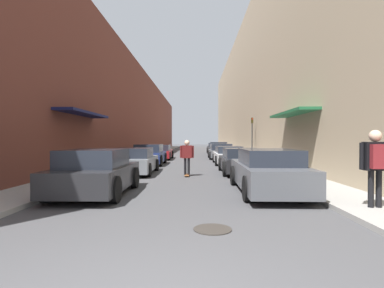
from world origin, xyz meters
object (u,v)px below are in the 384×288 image
parked_car_left_2 (149,155)px  pedestrian (376,159)px  traffic_light (252,133)px  parked_car_right_0 (267,171)px  parked_car_right_3 (221,152)px  parked_car_right_4 (218,149)px  parked_car_right_2 (228,155)px  manhole_cover (213,229)px  parked_car_left_0 (96,173)px  skateboarder (187,154)px  parked_car_right_5 (215,148)px  parked_car_left_1 (133,161)px  parked_car_left_3 (160,152)px  parked_car_right_1 (241,161)px

parked_car_left_2 → pedestrian: pedestrian is taller
traffic_light → pedestrian: traffic_light is taller
parked_car_right_0 → parked_car_right_3: 16.37m
parked_car_right_4 → parked_car_right_0: bearing=-90.0°
parked_car_right_2 → manhole_cover: size_ratio=6.55×
parked_car_left_0 → pedestrian: 7.34m
parked_car_right_2 → skateboarder: size_ratio=2.83×
parked_car_left_0 → parked_car_right_5: (5.19, 27.75, -0.05)m
parked_car_left_0 → traffic_light: (7.60, 16.12, 1.54)m
parked_car_left_0 → traffic_light: 17.88m
parked_car_left_0 → parked_car_right_0: size_ratio=0.83×
parked_car_left_2 → parked_car_right_0: size_ratio=0.85×
parked_car_left_1 → parked_car_left_3: (-0.04, 10.69, -0.01)m
manhole_cover → pedestrian: pedestrian is taller
parked_car_left_0 → parked_car_right_2: (5.11, 11.20, -0.07)m
parked_car_left_3 → pedestrian: (7.10, -18.33, 0.61)m
skateboarder → pedestrian: (4.44, -6.61, 0.21)m
parked_car_right_3 → parked_car_right_4: size_ratio=0.98×
parked_car_left_1 → skateboarder: bearing=-21.4°
parked_car_right_3 → parked_car_left_3: bearing=-173.2°
manhole_cover → traffic_light: size_ratio=0.21×
parked_car_left_1 → parked_car_right_2: parked_car_left_1 is taller
parked_car_left_3 → manhole_cover: 19.93m
parked_car_left_1 → parked_car_right_0: 7.29m
parked_car_right_0 → parked_car_right_3: (-0.15, 16.37, -0.04)m
parked_car_right_5 → parked_car_right_3: bearing=-90.8°
parked_car_right_5 → manhole_cover: (-1.89, -31.15, -0.60)m
parked_car_right_3 → parked_car_right_5: parked_car_right_3 is taller
parked_car_left_3 → parked_car_right_0: (5.28, -15.75, 0.07)m
parked_car_left_2 → parked_car_right_5: (5.28, 17.12, -0.04)m
parked_car_left_0 → parked_car_right_4: 22.88m
parked_car_left_2 → parked_car_right_5: parked_car_left_2 is taller
parked_car_right_2 → parked_car_right_4: 11.08m
parked_car_left_0 → manhole_cover: parked_car_left_0 is taller
parked_car_left_3 → parked_car_right_0: bearing=-71.5°
parked_car_right_3 → traffic_light: bearing=-15.8°
skateboarder → traffic_light: bearing=66.6°
parked_car_left_1 → skateboarder: skateboarder is taller
parked_car_left_3 → parked_car_right_1: bearing=-63.4°
parked_car_right_5 → parked_car_right_4: bearing=-89.9°
parked_car_right_4 → manhole_cover: parked_car_right_4 is taller
parked_car_right_0 → parked_car_right_4: size_ratio=1.05×
parked_car_right_1 → parked_car_right_4: (0.04, 16.58, 0.06)m
parked_car_right_0 → manhole_cover: (-1.89, -3.88, -0.65)m
parked_car_left_0 → manhole_cover: size_ratio=5.62×
parked_car_right_5 → manhole_cover: 31.21m
parked_car_right_5 → pedestrian: pedestrian is taller
parked_car_left_1 → parked_car_right_4: size_ratio=0.93×
parked_car_right_5 → skateboarder: (-2.63, -23.24, 0.39)m
parked_car_left_2 → parked_car_right_3: parked_car_left_2 is taller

